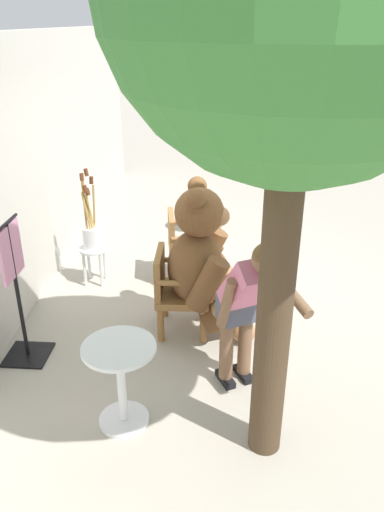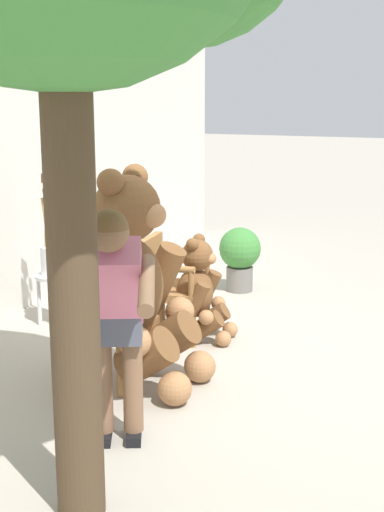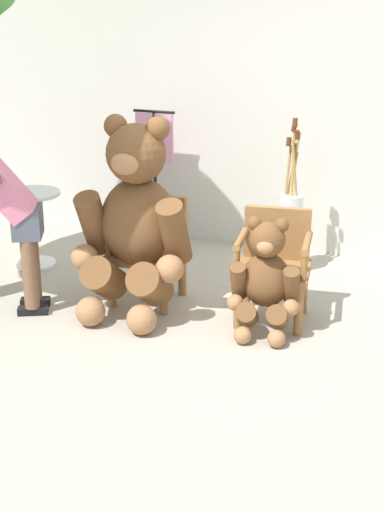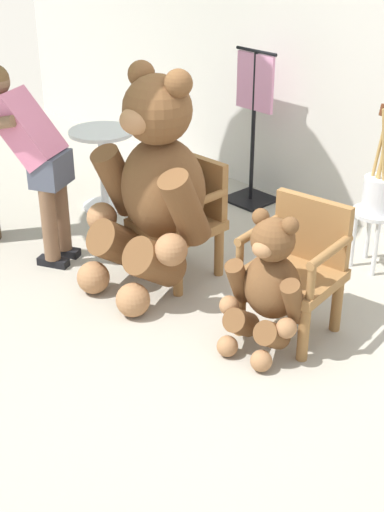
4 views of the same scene
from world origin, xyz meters
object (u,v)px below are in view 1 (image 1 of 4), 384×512
brush_bucket (92,232)px  round_side_table (121,376)px  teddy_bear_small (210,247)px  teddy_bear_large (204,262)px  white_stool (94,256)px  wooden_chair_right (186,245)px  potted_plant (197,205)px  clothing_display_stand (17,290)px  wooden_chair_left (177,289)px  person_visitor (247,300)px

brush_bucket → round_side_table: bearing=-160.8°
teddy_bear_small → round_side_table: teddy_bear_small is taller
teddy_bear_large → white_stool: teddy_bear_large is taller
teddy_bear_large → round_side_table: 1.50m
wooden_chair_right → teddy_bear_large: bearing=-165.9°
wooden_chair_right → potted_plant: size_ratio=1.26×
wooden_chair_right → clothing_display_stand: 2.15m
wooden_chair_left → wooden_chair_right: bearing=-0.0°
wooden_chair_right → person_visitor: (-1.97, -0.65, 0.43)m
wooden_chair_left → teddy_bear_large: 0.41m
wooden_chair_left → teddy_bear_small: size_ratio=0.96×
potted_plant → person_visitor: bearing=-170.2°
wooden_chair_right → round_side_table: wooden_chair_right is taller
teddy_bear_large → person_visitor: bearing=-157.1°
teddy_bear_small → white_stool: (-0.16, 1.37, -0.08)m
wooden_chair_right → round_side_table: size_ratio=1.19×
wooden_chair_right → round_side_table: bearing=173.0°
teddy_bear_large → white_stool: bearing=55.9°
teddy_bear_large → brush_bucket: 1.63m
round_side_table → potted_plant: bearing=-4.7°
wooden_chair_left → brush_bucket: size_ratio=0.90×
wooden_chair_right → white_stool: 1.10m
wooden_chair_right → white_stool: bearing=97.7°
teddy_bear_large → teddy_bear_small: teddy_bear_large is taller
teddy_bear_small → person_visitor: (-1.99, -0.36, 0.45)m
white_stool → round_side_table: 2.40m
wooden_chair_right → potted_plant: (1.60, -0.04, -0.07)m
potted_plant → wooden_chair_right: bearing=178.7°
round_side_table → wooden_chair_right: bearing=-7.0°
teddy_bear_small → potted_plant: teddy_bear_small is taller
wooden_chair_left → brush_bucket: bearing=49.8°
person_visitor → white_stool: person_visitor is taller
wooden_chair_right → clothing_display_stand: size_ratio=0.63×
person_visitor → potted_plant: (3.57, 0.61, -0.49)m
teddy_bear_large → white_stool: size_ratio=3.41×
person_visitor → clothing_display_stand: size_ratio=1.08×
teddy_bear_large → round_side_table: teddy_bear_large is taller
potted_plant → teddy_bear_small: bearing=-170.9°
teddy_bear_large → potted_plant: (2.65, 0.23, -0.37)m
wooden_chair_left → round_side_table: 1.38m
person_visitor → clothing_display_stand: 2.06m
wooden_chair_left → wooden_chair_right: 1.06m
wooden_chair_right → teddy_bear_small: (0.02, -0.29, -0.02)m
teddy_bear_small → potted_plant: 1.60m
clothing_display_stand → teddy_bear_large: bearing=-70.5°
wooden_chair_left → round_side_table: size_ratio=1.19×
white_stool → potted_plant: size_ratio=0.68×
white_stool → round_side_table: round_side_table is taller
brush_bucket → round_side_table: size_ratio=1.33×
teddy_bear_small → potted_plant: bearing=9.1°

